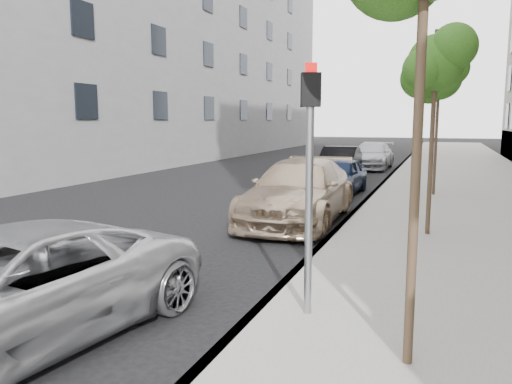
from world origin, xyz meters
The scene contains 10 objects.
sidewalk centered at (4.30, 24.00, 0.07)m, with size 6.40×72.00×0.14m, color gray.
curb centered at (1.18, 24.00, 0.07)m, with size 0.15×72.00×0.14m, color #9E9B93.
tree_mid centered at (3.23, 8.00, 3.92)m, with size 1.59×1.39×4.57m.
tree_far centered at (3.23, 14.50, 4.12)m, with size 1.82×1.62×4.88m.
signal_pole centered at (1.86, 2.46, 2.17)m, with size 0.29×0.26×3.25m.
minivan centered at (-1.28, 0.50, 0.70)m, with size 2.33×5.06×1.41m, color #ADAFB2.
suv centered at (-0.10, 9.00, 0.81)m, with size 2.28×5.62×1.63m, color #C7AD8E.
sedan_blue centered at (-0.10, 14.38, 0.67)m, with size 1.58×3.93×1.34m, color #101C38.
sedan_black centered at (-1.06, 19.37, 0.74)m, with size 1.57×4.50×1.48m, color black.
sedan_rear centered at (-0.30, 24.75, 0.74)m, with size 2.06×5.07×1.47m, color #B4B6BD.
Camera 1 is at (3.45, -3.73, 2.68)m, focal length 35.00 mm.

